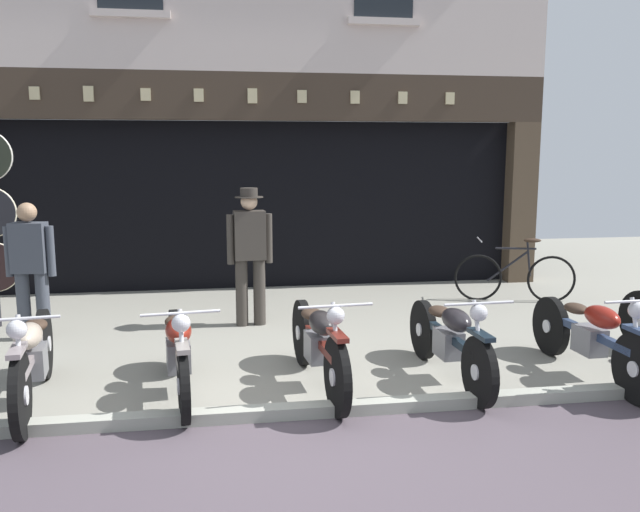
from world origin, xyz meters
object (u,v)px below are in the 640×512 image
Objects in this scene: motorcycle_center at (318,342)px; motorcycle_center_right at (450,338)px; motorcycle_center_left at (178,350)px; salesman_left at (31,265)px; shopkeeper_center at (250,250)px; advert_board_near at (342,172)px; motorcycle_left at (32,356)px; motorcycle_right at (591,335)px; leaning_bicycle at (515,276)px; advert_board_far at (415,176)px.

motorcycle_center is 1.25m from motorcycle_center_right.
motorcycle_center_left is 1.21× the size of salesman_left.
advert_board_near is (1.60, 2.38, 0.86)m from shopkeeper_center.
motorcycle_right is (5.07, -0.09, -0.01)m from motorcycle_left.
motorcycle_center_right is 1.16× the size of shopkeeper_center.
motorcycle_left is 1.20× the size of shopkeeper_center.
motorcycle_left reaches higher than leaning_bicycle.
motorcycle_left is at bearing -2.70° from motorcycle_right.
shopkeeper_center is at bearing -39.80° from motorcycle_right.
motorcycle_left is 6.07m from advert_board_near.
advert_board_far is (4.78, 4.72, 1.31)m from motorcycle_left.
advert_board_near is 3.13m from leaning_bicycle.
motorcycle_left is 6.59m from leaning_bicycle.
motorcycle_center is (1.25, -0.01, 0.02)m from motorcycle_center_left.
motorcycle_center_left is 6.03m from advert_board_far.
motorcycle_center is at bearing -2.43° from motorcycle_center_right.
motorcycle_center_left is 5.53m from leaning_bicycle.
shopkeeper_center is 2.99m from advert_board_near.
motorcycle_center_left is 2.73m from salesman_left.
motorcycle_left is at bearing -126.98° from advert_board_near.
leaning_bicycle is at bearing -173.26° from shopkeeper_center.
motorcycle_right is 6.03m from salesman_left.
salesman_left reaches higher than motorcycle_center_right.
motorcycle_left reaches higher than motorcycle_right.
advert_board_near is (3.56, 4.72, 1.37)m from motorcycle_left.
motorcycle_left is 1.30× the size of salesman_left.
motorcycle_left is 2.01× the size of advert_board_far.
advert_board_near reaches higher than salesman_left.
motorcycle_center_left is at bearing -3.76° from motorcycle_right.
leaning_bicycle is at bearing -126.91° from motorcycle_center_right.
motorcycle_center_left is at bearing 67.41° from shopkeeper_center.
advert_board_far is at bearing -133.96° from motorcycle_center_left.
motorcycle_center_right is at bearing -88.22° from advert_board_near.
motorcycle_center_left is 1.15× the size of leaning_bicycle.
advert_board_far is (2.82, 2.38, 0.80)m from shopkeeper_center.
salesman_left is 6.44m from leaning_bicycle.
motorcycle_center_right is at bearing 173.72° from motorcycle_left.
advert_board_far reaches higher than shopkeeper_center.
salesman_left reaches higher than motorcycle_left.
leaning_bicycle is (5.81, 3.10, -0.07)m from motorcycle_left.
leaning_bicycle is at bearing -57.51° from advert_board_far.
motorcycle_center is 1.22× the size of leaning_bicycle.
motorcycle_center reaches higher than motorcycle_center_right.
motorcycle_center_right is at bearing -6.96° from motorcycle_right.
leaning_bicycle is (2.25, -1.62, -1.44)m from advert_board_near.
motorcycle_right is at bearing 172.15° from motorcycle_left.
salesman_left is 2.51m from shopkeeper_center.
motorcycle_right reaches higher than motorcycle_center_right.
motorcycle_center is at bearing 97.69° from shopkeeper_center.
shopkeeper_center is at bearing -136.70° from motorcycle_left.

